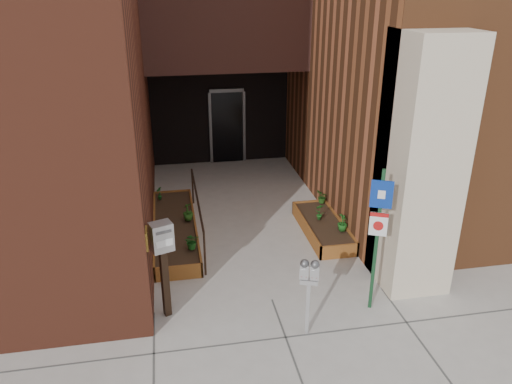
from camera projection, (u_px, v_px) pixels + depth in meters
ground at (272, 300)px, 8.59m from camera, size 80.00×80.00×0.00m
planter_left at (175, 229)px, 10.72m from camera, size 0.90×3.60×0.30m
planter_right at (323, 228)px, 10.79m from camera, size 0.80×2.20×0.30m
handrail at (197, 203)px, 10.51m from camera, size 0.04×3.34×0.90m
parking_meter at (309, 277)px, 7.40m from camera, size 0.30×0.19×1.31m
sign_post at (378, 227)px, 7.79m from camera, size 0.32×0.16×2.47m
payment_dropbox at (163, 250)px, 7.75m from camera, size 0.39×0.34×1.67m
shrub_left_a at (192, 241)px, 9.56m from camera, size 0.31×0.31×0.32m
shrub_left_b at (160, 235)px, 9.76m from camera, size 0.27×0.27×0.35m
shrub_left_c at (188, 211)px, 10.70m from camera, size 0.31×0.31×0.39m
shrub_left_d at (159, 193)px, 11.71m from camera, size 0.20×0.20×0.32m
shrub_right_a at (343, 222)px, 10.25m from camera, size 0.26×0.26×0.36m
shrub_right_b at (320, 212)px, 10.72m from camera, size 0.20×0.20×0.37m
shrub_right_c at (322, 197)px, 11.53m from camera, size 0.36×0.36×0.30m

